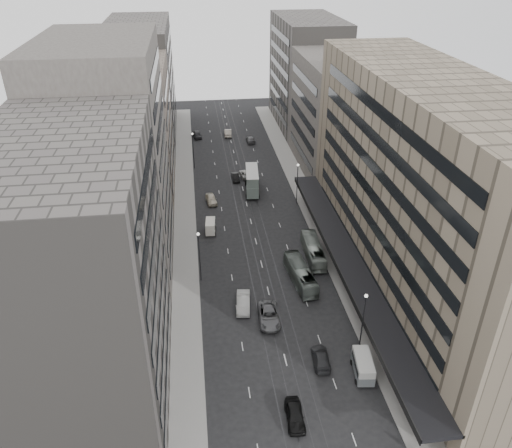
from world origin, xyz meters
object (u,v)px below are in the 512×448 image
sedan_1 (243,302)px  sedan_0 (295,415)px  panel_van (210,226)px  sedan_2 (269,316)px  bus_near (300,274)px  double_decker (252,180)px  vw_microbus (363,366)px  bus_far (313,250)px

sedan_1 → sedan_0: bearing=-73.5°
panel_van → sedan_2: bearing=-69.9°
sedan_1 → sedan_2: 4.48m
bus_near → double_decker: 31.89m
bus_near → sedan_2: 10.07m
panel_van → sedan_2: 25.37m
sedan_2 → vw_microbus: bearing=-46.3°
double_decker → bus_far: bearing=-70.0°
bus_far → sedan_0: size_ratio=2.15×
sedan_2 → sedan_1: bearing=137.3°
bus_far → sedan_2: bearing=58.7°
bus_far → sedan_2: size_ratio=1.69×
bus_far → double_decker: (-6.78, 25.51, 1.14)m
vw_microbus → sedan_1: bearing=138.8°
bus_near → panel_van: 20.71m
bus_far → sedan_2: 17.09m
panel_van → double_decker: bearing=63.8°
bus_near → vw_microbus: bus_near is taller
bus_far → sedan_0: bus_far is taller
bus_far → double_decker: size_ratio=1.14×
bus_far → sedan_1: (-12.55, -11.06, -0.55)m
double_decker → sedan_0: (-2.35, -56.11, -1.75)m
sedan_0 → sedan_1: size_ratio=0.90×
bus_far → sedan_0: (-9.12, -30.60, -0.61)m
bus_near → double_decker: double_decker is taller
panel_van → sedan_1: bearing=-75.8°
double_decker → panel_van: size_ratio=2.36×
bus_far → sedan_2: bus_far is taller
bus_far → vw_microbus: (0.09, -25.23, -0.01)m
double_decker → sedan_2: (-2.63, -39.76, -1.72)m
bus_near → bus_far: (3.40, 6.19, -0.02)m
panel_van → sedan_2: panel_van is taller
sedan_0 → sedan_1: sedan_1 is taller
bus_far → double_decker: 26.42m
bus_far → double_decker: double_decker is taller
double_decker → panel_van: double_decker is taller
sedan_0 → vw_microbus: bearing=32.7°
double_decker → bus_near: bearing=-78.8°
sedan_1 → bus_far: bearing=47.9°
double_decker → panel_van: (-9.24, -15.28, -1.29)m
double_decker → vw_microbus: size_ratio=1.82×
bus_near → sedan_2: (-6.00, -8.07, -0.60)m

